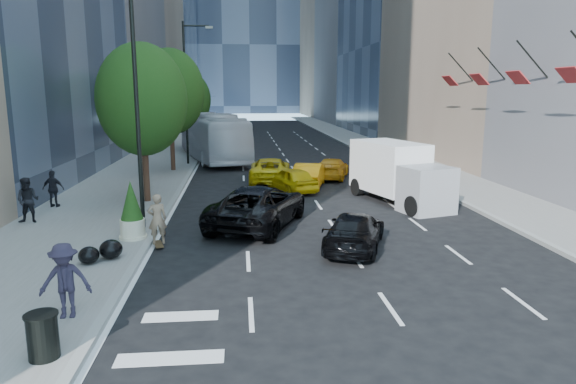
{
  "coord_description": "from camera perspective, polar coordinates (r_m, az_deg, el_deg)",
  "views": [
    {
      "loc": [
        -2.7,
        -15.8,
        5.37
      ],
      "look_at": [
        -0.91,
        3.23,
        1.6
      ],
      "focal_mm": 32.0,
      "sensor_mm": 36.0,
      "label": 1
    }
  ],
  "objects": [
    {
      "name": "lamp_far",
      "position": [
        37.98,
        -11.08,
        11.62
      ],
      "size": [
        2.13,
        0.22,
        10.0
      ],
      "color": "black",
      "rests_on": "sidewalk_left"
    },
    {
      "name": "ground",
      "position": [
        16.9,
        4.13,
        -7.4
      ],
      "size": [
        160.0,
        160.0,
        0.0
      ],
      "primitive_type": "plane",
      "color": "black",
      "rests_on": "ground"
    },
    {
      "name": "box_truck",
      "position": [
        25.42,
        12.15,
        2.09
      ],
      "size": [
        3.81,
        6.43,
        2.9
      ],
      "rotation": [
        0.0,
        0.0,
        0.29
      ],
      "color": "white",
      "rests_on": "ground"
    },
    {
      "name": "traffic_signal",
      "position": [
        55.93,
        -9.3,
        9.85
      ],
      "size": [
        2.48,
        0.53,
        5.2
      ],
      "color": "black",
      "rests_on": "sidewalk_left"
    },
    {
      "name": "taxi_a",
      "position": [
        27.84,
        0.4,
        1.43
      ],
      "size": [
        2.85,
        4.22,
        1.34
      ],
      "primitive_type": "imported",
      "rotation": [
        0.0,
        0.0,
        3.5
      ],
      "color": "gold",
      "rests_on": "ground"
    },
    {
      "name": "black_sedan_lincoln",
      "position": [
        20.65,
        -3.31,
        -1.56
      ],
      "size": [
        4.74,
        6.56,
        1.66
      ],
      "primitive_type": "imported",
      "rotation": [
        0.0,
        0.0,
        2.77
      ],
      "color": "black",
      "rests_on": "ground"
    },
    {
      "name": "taxi_b",
      "position": [
        29.13,
        2.39,
        1.92
      ],
      "size": [
        2.55,
        4.48,
        1.4
      ],
      "primitive_type": "imported",
      "rotation": [
        0.0,
        0.0,
        2.87
      ],
      "color": "orange",
      "rests_on": "ground"
    },
    {
      "name": "tree_near",
      "position": [
        25.21,
        -15.9,
        9.83
      ],
      "size": [
        4.2,
        4.2,
        7.46
      ],
      "color": "#331E13",
      "rests_on": "sidewalk_left"
    },
    {
      "name": "lamp_near",
      "position": [
        20.13,
        -16.1,
        11.99
      ],
      "size": [
        2.13,
        0.22,
        10.0
      ],
      "color": "black",
      "rests_on": "sidewalk_left"
    },
    {
      "name": "skateboarder",
      "position": [
        18.4,
        -14.3,
        -3.3
      ],
      "size": [
        0.74,
        0.58,
        1.78
      ],
      "primitive_type": "imported",
      "rotation": [
        0.0,
        0.0,
        3.4
      ],
      "color": "#8B7057",
      "rests_on": "ground"
    },
    {
      "name": "taxi_c",
      "position": [
        30.82,
        -1.99,
        2.48
      ],
      "size": [
        2.73,
        5.34,
        1.44
      ],
      "primitive_type": "imported",
      "rotation": [
        0.0,
        0.0,
        3.07
      ],
      "color": "gold",
      "rests_on": "ground"
    },
    {
      "name": "sidewalk_left",
      "position": [
        46.53,
        -13.16,
        4.33
      ],
      "size": [
        6.0,
        120.0,
        0.15
      ],
      "primitive_type": "cube",
      "color": "slate",
      "rests_on": "ground"
    },
    {
      "name": "tree_far",
      "position": [
        48.02,
        -10.92,
        10.07
      ],
      "size": [
        3.9,
        3.9,
        6.92
      ],
      "color": "#331E13",
      "rests_on": "sidewalk_left"
    },
    {
      "name": "facade_flags",
      "position": [
        29.06,
        22.47,
        11.94
      ],
      "size": [
        1.85,
        13.3,
        2.05
      ],
      "color": "black",
      "rests_on": "ground"
    },
    {
      "name": "garbage_bags",
      "position": [
        17.16,
        -19.94,
        -6.24
      ],
      "size": [
        1.23,
        1.19,
        0.61
      ],
      "color": "black",
      "rests_on": "sidewalk_left"
    },
    {
      "name": "pedestrian_a",
      "position": [
        23.03,
        -26.93,
        -0.83
      ],
      "size": [
        0.92,
        0.73,
        1.84
      ],
      "primitive_type": "imported",
      "rotation": [
        0.0,
        0.0,
        -0.03
      ],
      "color": "black",
      "rests_on": "sidewalk_left"
    },
    {
      "name": "black_sedan_mercedes",
      "position": [
        17.89,
        7.43,
        -4.31
      ],
      "size": [
        3.16,
        4.68,
        1.26
      ],
      "primitive_type": "imported",
      "rotation": [
        0.0,
        0.0,
        2.79
      ],
      "color": "black",
      "rests_on": "ground"
    },
    {
      "name": "taxi_d",
      "position": [
        32.17,
        4.92,
        2.64
      ],
      "size": [
        2.98,
        4.67,
        1.26
      ],
      "primitive_type": "imported",
      "rotation": [
        0.0,
        0.0,
        2.84
      ],
      "color": "orange",
      "rests_on": "ground"
    },
    {
      "name": "tree_mid",
      "position": [
        35.09,
        -12.98,
        10.79
      ],
      "size": [
        4.5,
        4.5,
        7.99
      ],
      "color": "#331E13",
      "rests_on": "sidewalk_left"
    },
    {
      "name": "pedestrian_b",
      "position": [
        25.69,
        -24.61,
        0.32
      ],
      "size": [
        1.04,
        0.55,
        1.69
      ],
      "primitive_type": "imported",
      "rotation": [
        0.0,
        0.0,
        3.0
      ],
      "color": "black",
      "rests_on": "sidewalk_left"
    },
    {
      "name": "pedestrian_c",
      "position": [
        13.14,
        -23.53,
        -9.01
      ],
      "size": [
        1.21,
        0.76,
        1.8
      ],
      "primitive_type": "imported",
      "rotation": [
        0.0,
        0.0,
        0.08
      ],
      "color": "#251F2F",
      "rests_on": "sidewalk_left"
    },
    {
      "name": "planter_shrub",
      "position": [
        19.19,
        -16.98,
        -2.03
      ],
      "size": [
        0.88,
        0.88,
        2.11
      ],
      "color": "beige",
      "rests_on": "sidewalk_left"
    },
    {
      "name": "city_bus",
      "position": [
        40.96,
        -8.34,
        6.08
      ],
      "size": [
        6.18,
        13.47,
        3.65
      ],
      "primitive_type": "imported",
      "rotation": [
        0.0,
        0.0,
        0.25
      ],
      "color": "silver",
      "rests_on": "ground"
    },
    {
      "name": "trash_can",
      "position": [
        11.6,
        -25.59,
        -14.32
      ],
      "size": [
        0.6,
        0.6,
        0.89
      ],
      "primitive_type": "cylinder",
      "color": "black",
      "rests_on": "sidewalk_left"
    },
    {
      "name": "sidewalk_right",
      "position": [
        47.82,
        10.09,
        4.63
      ],
      "size": [
        4.0,
        120.0,
        0.15
      ],
      "primitive_type": "cube",
      "color": "slate",
      "rests_on": "ground"
    }
  ]
}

